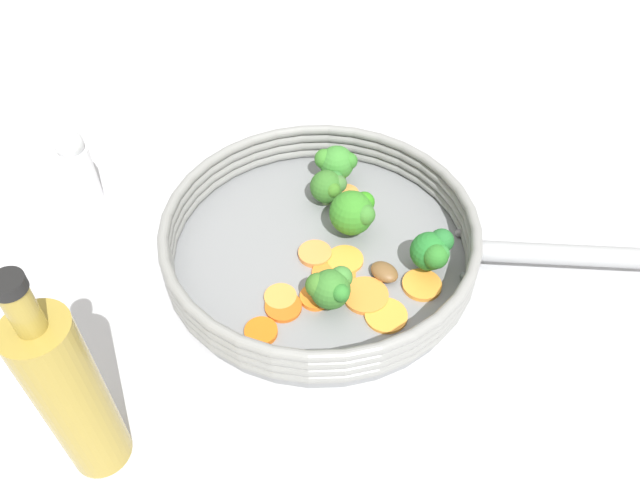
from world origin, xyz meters
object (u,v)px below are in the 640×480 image
Objects in this scene: carrot_slice_10 at (334,274)px; broccoli_floret_3 at (433,251)px; broccoli_floret_0 at (332,287)px; oil_bottle at (71,394)px; carrot_slice_5 at (261,332)px; carrot_slice_8 at (316,297)px; carrot_slice_2 at (346,194)px; salt_shaker at (78,168)px; carrot_slice_6 at (386,315)px; carrot_slice_7 at (422,285)px; carrot_slice_4 at (280,297)px; broccoli_floret_2 at (335,162)px; carrot_slice_1 at (315,254)px; mushroom_piece_0 at (384,272)px; carrot_slice_3 at (283,307)px; skillet at (320,254)px; broccoli_floret_1 at (354,212)px; carrot_slice_9 at (366,295)px; broccoli_floret_4 at (329,186)px; carrot_slice_0 at (345,260)px.

carrot_slice_10 is 0.92× the size of broccoli_floret_3.
oil_bottle is (0.11, -0.21, 0.05)m from broccoli_floret_0.
carrot_slice_5 is 1.00× the size of carrot_slice_8.
carrot_slice_2 is at bearing -152.16° from broccoli_floret_3.
salt_shaker reaches higher than carrot_slice_8.
broccoli_floret_0 is at bearing -113.69° from carrot_slice_6.
carrot_slice_7 is 0.09m from carrot_slice_10.
salt_shaker is at bearing -115.19° from broccoli_floret_3.
broccoli_floret_2 is at bearing 154.51° from carrot_slice_4.
broccoli_floret_0 reaches higher than carrot_slice_4.
carrot_slice_2 is at bearing 165.57° from broccoli_floret_0.
carrot_slice_1 is 1.09× the size of carrot_slice_4.
mushroom_piece_0 is (0.01, 0.05, 0.01)m from carrot_slice_10.
carrot_slice_3 is 0.14m from carrot_slice_7.
broccoli_floret_1 reaches higher than skillet.
carrot_slice_5 is 0.12m from carrot_slice_6.
carrot_slice_7 is 0.33m from oil_bottle.
carrot_slice_6 is 1.32× the size of carrot_slice_8.
mushroom_piece_0 is (0.15, 0.03, -0.02)m from broccoli_floret_2.
carrot_slice_1 is 0.78× the size of carrot_slice_10.
carrot_slice_6 is at bearing 35.92° from carrot_slice_10.
oil_bottle is at bearing -42.68° from carrot_slice_2.
carrot_slice_10 is (0.03, 0.02, -0.00)m from carrot_slice_1.
skillet is 6.44× the size of broccoli_floret_3.
salt_shaker is at bearing -93.72° from broccoli_floret_2.
carrot_slice_4 is 0.33× the size of salt_shaker.
carrot_slice_8 reaches higher than carrot_slice_3.
carrot_slice_3 is 0.16m from broccoli_floret_3.
oil_bottle reaches higher than skillet.
oil_bottle is (0.15, -0.21, 0.08)m from carrot_slice_10.
carrot_slice_9 is 0.28m from oil_bottle.
mushroom_piece_0 is (0.11, 0.04, -0.02)m from broccoli_floret_4.
carrot_slice_7 is at bearing 29.07° from broccoli_floret_4.
broccoli_floret_3 is (0.04, 0.11, 0.03)m from carrot_slice_1.
carrot_slice_5 is 0.58× the size of broccoli_floret_1.
skillet is at bearing -16.65° from broccoli_floret_2.
mushroom_piece_0 is at bearing 104.06° from carrot_slice_3.
salt_shaker is (-0.19, -0.24, 0.03)m from carrot_slice_8.
broccoli_floret_3 reaches higher than carrot_slice_10.
oil_bottle is (0.27, -0.25, 0.08)m from carrot_slice_2.
broccoli_floret_3 is at bearing 109.19° from carrot_slice_9.
salt_shaker is at bearing -125.74° from carrot_slice_6.
carrot_slice_1 is 0.65× the size of broccoli_floret_1.
skillet is 9.76× the size of carrot_slice_4.
carrot_slice_0 is 0.96× the size of carrot_slice_7.
broccoli_floret_1 is 0.09m from broccoli_floret_2.
carrot_slice_7 is at bearing 112.67° from oil_bottle.
carrot_slice_5 is 0.76× the size of carrot_slice_6.
carrot_slice_1 is 0.07m from carrot_slice_3.
broccoli_floret_0 reaches higher than carrot_slice_5.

